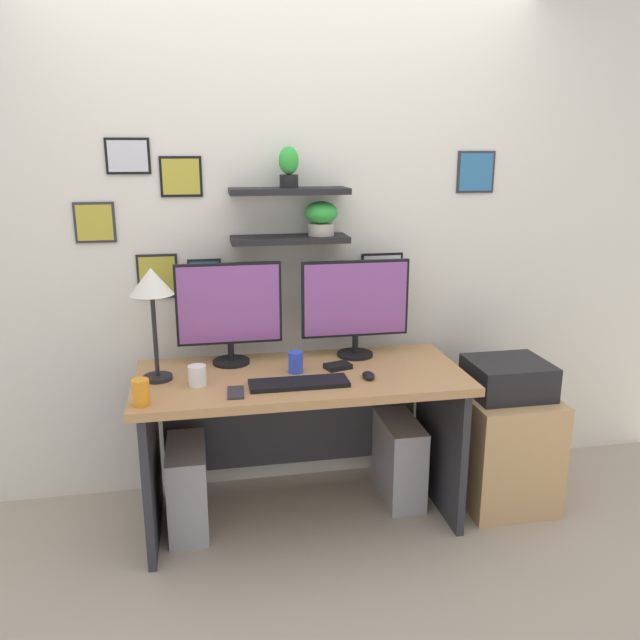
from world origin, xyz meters
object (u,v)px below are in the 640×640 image
pen_cup (296,362)px  scissors_tray (338,366)px  monitor_right (355,304)px  desk_lamp (152,290)px  computer_mouse (369,375)px  coffee_mug (197,376)px  desk (300,412)px  computer_tower_left (188,486)px  cell_phone (236,393)px  keyboard (299,383)px  computer_tower_right (399,459)px  monitor_left (229,309)px  drawer_cabinet (502,447)px  water_cup (141,392)px  printer (508,378)px

pen_cup → scissors_tray: pen_cup is taller
monitor_right → desk_lamp: desk_lamp is taller
desk_lamp → scissors_tray: bearing=-0.4°
computer_mouse → pen_cup: size_ratio=0.90×
coffee_mug → pen_cup: (0.45, 0.08, 0.01)m
monitor_right → desk_lamp: bearing=-169.6°
desk → coffee_mug: bearing=-166.1°
monitor_right → computer_mouse: size_ratio=6.00×
computer_mouse → pen_cup: pen_cup is taller
computer_tower_left → desk_lamp: bearing=169.8°
computer_mouse → cell_phone: 0.61m
keyboard → computer_tower_right: (0.56, 0.25, -0.55)m
monitor_left → monitor_right: bearing=0.0°
computer_mouse → drawer_cabinet: (0.75, 0.11, -0.48)m
cell_phone → water_cup: (-0.39, -0.05, 0.05)m
pen_cup → computer_tower_left: pen_cup is taller
pen_cup → printer: bearing=-2.0°
monitor_left → cell_phone: (-0.00, -0.42, -0.26)m
drawer_cabinet → water_cup: bearing=-172.4°
pen_cup → drawer_cabinet: size_ratio=0.17×
scissors_tray → computer_tower_left: size_ratio=0.29×
monitor_left → drawer_cabinet: monitor_left is taller
desk → printer: size_ratio=4.01×
desk_lamp → computer_tower_left: desk_lamp is taller
monitor_right → drawer_cabinet: bearing=-17.9°
computer_tower_right → water_cup: bearing=-164.2°
monitor_left → computer_tower_left: bearing=-140.4°
computer_tower_right → coffee_mug: bearing=-170.9°
pen_cup → printer: (1.06, -0.04, -0.14)m
monitor_left → computer_mouse: 0.74m
coffee_mug → computer_tower_left: bearing=130.6°
computer_mouse → water_cup: (-0.99, -0.13, 0.04)m
monitor_right → pen_cup: bearing=-149.2°
coffee_mug → computer_tower_left: 0.60m
computer_mouse → computer_tower_left: (-0.84, 0.15, -0.56)m
computer_mouse → pen_cup: 0.35m
monitor_right → printer: monitor_right is taller
keyboard → cell_phone: (-0.28, -0.05, -0.01)m
coffee_mug → computer_tower_right: bearing=9.1°
coffee_mug → computer_tower_left: size_ratio=0.22×
monitor_left → coffee_mug: (-0.16, -0.28, -0.22)m
desk_lamp → computer_tower_left: 0.96m
computer_mouse → coffee_mug: (-0.77, 0.06, 0.03)m
scissors_tray → computer_tower_left: (-0.73, -0.01, -0.55)m
scissors_tray → computer_tower_left: bearing=-179.0°
coffee_mug → drawer_cabinet: (1.51, 0.05, -0.51)m
printer → cell_phone: bearing=-172.4°
scissors_tray → cell_phone: bearing=-154.9°
water_cup → drawer_cabinet: size_ratio=0.19×
computer_tower_right → scissors_tray: bearing=-169.8°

